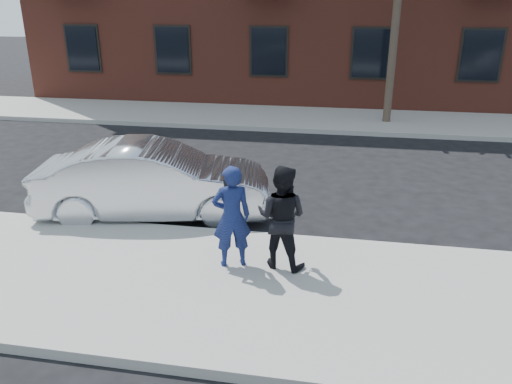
# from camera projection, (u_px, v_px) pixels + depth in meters

# --- Properties ---
(ground) EXTENTS (100.00, 100.00, 0.00)m
(ground) POSITION_uv_depth(u_px,v_px,m) (133.00, 276.00, 7.75)
(ground) COLOR black
(ground) RESTS_ON ground
(near_sidewalk) EXTENTS (50.00, 3.50, 0.15)m
(near_sidewalk) POSITION_uv_depth(u_px,v_px,m) (126.00, 280.00, 7.50)
(near_sidewalk) COLOR gray
(near_sidewalk) RESTS_ON ground
(near_curb) EXTENTS (50.00, 0.10, 0.15)m
(near_curb) POSITION_uv_depth(u_px,v_px,m) (167.00, 230.00, 9.15)
(near_curb) COLOR #999691
(near_curb) RESTS_ON ground
(far_sidewalk) EXTENTS (50.00, 3.50, 0.15)m
(far_sidewalk) POSITION_uv_depth(u_px,v_px,m) (258.00, 117.00, 18.06)
(far_sidewalk) COLOR gray
(far_sidewalk) RESTS_ON ground
(far_curb) EXTENTS (50.00, 0.10, 0.15)m
(far_curb) POSITION_uv_depth(u_px,v_px,m) (249.00, 128.00, 16.41)
(far_curb) COLOR #999691
(far_curb) RESTS_ON ground
(silver_sedan) EXTENTS (4.68, 2.39, 1.47)m
(silver_sedan) POSITION_uv_depth(u_px,v_px,m) (155.00, 181.00, 9.68)
(silver_sedan) COLOR #B7BABF
(silver_sedan) RESTS_ON ground
(man_hoodie) EXTENTS (0.69, 0.57, 1.62)m
(man_hoodie) POSITION_uv_depth(u_px,v_px,m) (232.00, 217.00, 7.51)
(man_hoodie) COLOR navy
(man_hoodie) RESTS_ON near_sidewalk
(man_peacoat) EXTENTS (0.90, 0.77, 1.62)m
(man_peacoat) POSITION_uv_depth(u_px,v_px,m) (281.00, 217.00, 7.49)
(man_peacoat) COLOR black
(man_peacoat) RESTS_ON near_sidewalk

